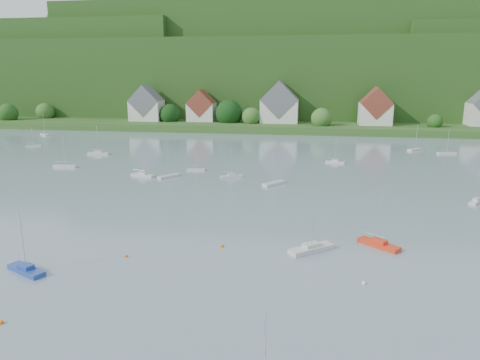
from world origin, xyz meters
name	(u,v)px	position (x,y,z in m)	size (l,w,h in m)	color
far_shore_strip	(270,123)	(0.00, 200.00, 1.50)	(600.00, 60.00, 3.00)	#2B4E1D
forested_ridge	(282,75)	(0.39, 268.57, 22.89)	(620.00, 181.22, 69.89)	#173F14
village_building_0	(147,106)	(-55.00, 187.00, 9.51)	(14.00, 10.40, 16.00)	beige
village_building_1	(201,108)	(-30.00, 189.00, 8.75)	(12.00, 9.36, 14.00)	beige
village_building_2	(279,106)	(5.00, 188.00, 10.27)	(16.00, 11.44, 18.00)	beige
village_building_3	(375,109)	(45.00, 186.00, 9.43)	(13.00, 10.40, 15.50)	beige
near_sailboat_1	(26,269)	(-15.44, 39.08, 0.43)	(6.04, 4.04, 7.97)	#24419A
near_sailboat_3	(311,248)	(19.30, 51.37, 0.46)	(6.41, 5.63, 9.04)	silver
near_sailboat_5	(379,244)	(28.75, 54.59, 0.44)	(5.81, 5.36, 8.35)	red
mooring_buoy_0	(1,324)	(-10.71, 28.10, 0.00)	(0.47, 0.47, 0.47)	#FF6E00
mooring_buoy_2	(222,247)	(6.83, 50.97, 0.00)	(0.48, 0.48, 0.48)	#FF6E00
mooring_buoy_3	(126,257)	(-5.18, 45.55, 0.00)	(0.41, 0.41, 0.41)	#FF6E00
mooring_buoy_4	(364,284)	(25.38, 42.38, 0.00)	(0.46, 0.46, 0.46)	white
far_sailboat_cluster	(261,160)	(5.21, 115.15, 0.37)	(188.64, 78.87, 8.71)	silver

